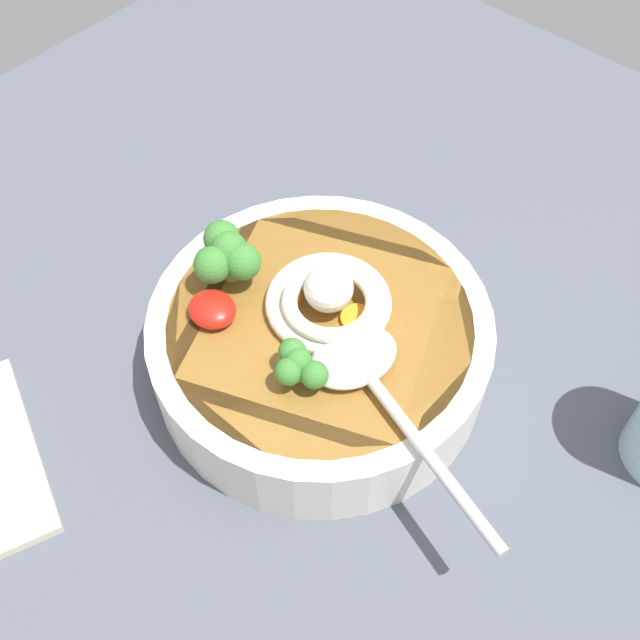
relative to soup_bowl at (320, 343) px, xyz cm
name	(u,v)px	position (x,y,z in cm)	size (l,w,h in cm)	color
table_slab	(330,432)	(3.37, -2.74, -5.05)	(100.60, 100.60, 4.14)	#474C56
soup_bowl	(320,343)	(0.00, 0.00, 0.00)	(23.71, 23.71, 5.77)	silver
noodle_pile	(329,299)	(-0.11, 1.06, 3.98)	(9.48, 9.29, 3.81)	silver
soup_spoon	(366,373)	(5.30, -1.62, 3.59)	(17.44, 8.29, 1.60)	#B7B7BC
chili_sauce_dollop	(212,309)	(-5.64, -4.55, 3.56)	(3.41, 3.07, 1.54)	#B2190F
broccoli_floret_beside_chili	(297,364)	(2.04, -4.45, 4.53)	(3.51, 3.02, 2.77)	#7A9E60
broccoli_floret_left	(227,254)	(-7.22, -1.36, 5.28)	(5.04, 4.33, 3.98)	#7A9E60
carrot_slice_extra_b	(286,296)	(-2.93, -0.21, 3.12)	(2.08, 2.08, 0.67)	orange
carrot_slice_right	(357,318)	(1.89, 1.64, 3.00)	(2.27, 2.27, 0.42)	orange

